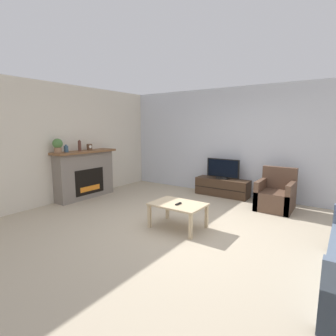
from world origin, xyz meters
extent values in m
plane|color=tan|center=(0.00, 0.00, 0.00)|extent=(24.00, 24.00, 0.00)
cube|color=silver|center=(0.00, 2.62, 1.35)|extent=(12.00, 0.06, 2.70)
cube|color=beige|center=(-3.29, 0.00, 1.35)|extent=(0.06, 12.00, 2.70)
cube|color=slate|center=(-3.08, 0.26, 0.56)|extent=(0.36, 1.49, 1.11)
cube|color=black|center=(-2.90, 0.26, 0.42)|extent=(0.01, 0.82, 0.61)
cube|color=orange|center=(-2.90, 0.26, 0.25)|extent=(0.01, 0.58, 0.12)
cube|color=brown|center=(-3.05, 0.26, 1.14)|extent=(0.48, 1.61, 0.05)
cylinder|color=#385670|center=(-3.06, -0.23, 1.23)|extent=(0.10, 0.10, 0.14)
sphere|color=#385670|center=(-3.06, -0.23, 1.31)|extent=(0.05, 0.05, 0.05)
cylinder|color=#512D23|center=(-3.06, 0.14, 1.28)|extent=(0.07, 0.07, 0.24)
sphere|color=#512D23|center=(-3.06, 0.14, 1.41)|extent=(0.04, 0.04, 0.04)
cube|color=brown|center=(-3.06, 0.42, 1.24)|extent=(0.07, 0.11, 0.15)
cylinder|color=white|center=(-3.02, 0.42, 1.25)|extent=(0.00, 0.08, 0.08)
cylinder|color=#936B4C|center=(-3.06, -0.43, 1.22)|extent=(0.15, 0.15, 0.12)
sphere|color=#477038|center=(-3.06, -0.43, 1.37)|extent=(0.22, 0.22, 0.22)
cube|color=#422D1E|center=(-0.37, 2.34, 0.22)|extent=(1.33, 0.43, 0.44)
cube|color=black|center=(-0.37, 2.12, 0.22)|extent=(1.31, 0.01, 0.01)
cube|color=black|center=(-0.37, 2.34, 0.46)|extent=(0.30, 0.18, 0.04)
cube|color=black|center=(-0.37, 2.34, 0.71)|extent=(0.85, 0.03, 0.46)
cube|color=black|center=(-0.37, 2.32, 0.71)|extent=(0.78, 0.01, 0.42)
cube|color=brown|center=(1.00, 1.91, 0.20)|extent=(0.70, 0.76, 0.40)
cube|color=brown|center=(1.00, 2.22, 0.64)|extent=(0.70, 0.14, 0.47)
cube|color=brown|center=(0.70, 1.91, 0.31)|extent=(0.10, 0.76, 0.61)
cube|color=brown|center=(1.30, 1.91, 0.31)|extent=(0.10, 0.76, 0.61)
cube|color=#CCB289|center=(-0.14, -0.10, 0.42)|extent=(0.90, 0.63, 0.03)
cube|color=#CCB289|center=(-0.55, -0.38, 0.20)|extent=(0.05, 0.05, 0.41)
cube|color=#CCB289|center=(0.27, -0.38, 0.20)|extent=(0.05, 0.05, 0.41)
cube|color=#CCB289|center=(-0.55, 0.17, 0.20)|extent=(0.05, 0.05, 0.41)
cube|color=#CCB289|center=(0.27, 0.17, 0.20)|extent=(0.05, 0.05, 0.41)
cube|color=black|center=(-0.10, -0.15, 0.45)|extent=(0.04, 0.15, 0.02)
camera|label=1|loc=(2.18, -3.76, 1.73)|focal=28.00mm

